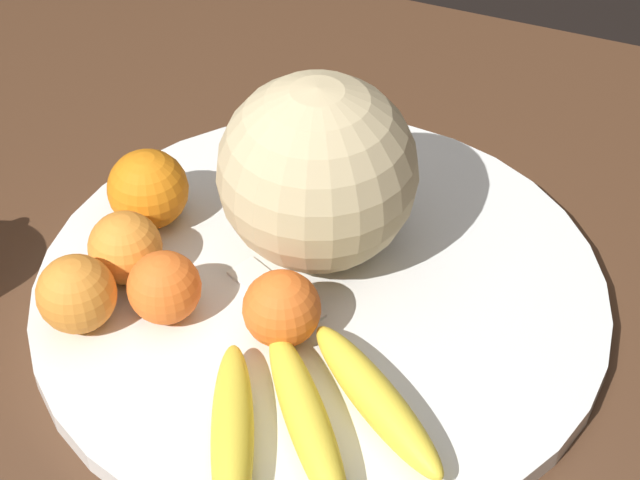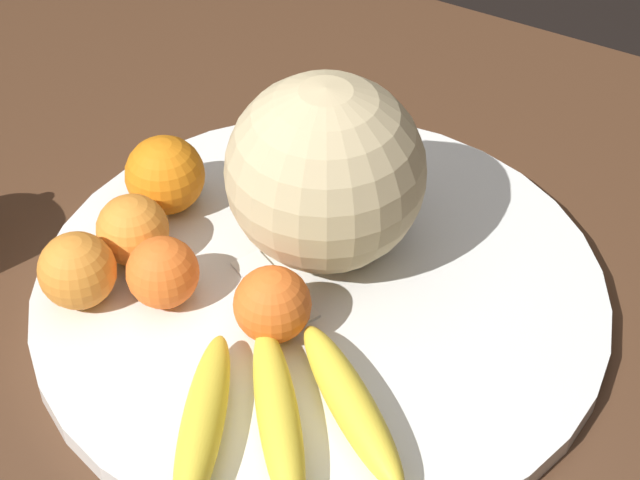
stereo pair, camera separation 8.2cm
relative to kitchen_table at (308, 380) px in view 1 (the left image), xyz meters
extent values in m
cube|color=#4C301E|center=(0.00, 0.00, 0.07)|extent=(1.54, 0.99, 0.04)
cylinder|color=white|center=(-0.01, -0.01, 0.10)|extent=(0.46, 0.46, 0.02)
torus|color=#1E4C56|center=(-0.01, -0.01, 0.10)|extent=(0.46, 0.46, 0.01)
sphere|color=#C6B284|center=(0.01, -0.05, 0.19)|extent=(0.16, 0.16, 0.16)
sphere|color=#473819|center=(0.00, 0.06, 0.12)|extent=(0.02, 0.02, 0.02)
ellipsoid|color=yellow|center=(-0.01, 0.16, 0.12)|extent=(0.09, 0.16, 0.03)
ellipsoid|color=yellow|center=(-0.05, 0.13, 0.12)|extent=(0.13, 0.15, 0.03)
ellipsoid|color=yellow|center=(-0.09, 0.09, 0.12)|extent=(0.14, 0.12, 0.03)
sphere|color=orange|center=(0.09, 0.06, 0.14)|extent=(0.06, 0.06, 0.06)
sphere|color=orange|center=(0.16, -0.03, 0.14)|extent=(0.07, 0.07, 0.07)
sphere|color=orange|center=(0.14, 0.03, 0.14)|extent=(0.06, 0.06, 0.06)
sphere|color=orange|center=(0.15, 0.09, 0.14)|extent=(0.06, 0.06, 0.06)
sphere|color=orange|center=(0.00, 0.05, 0.14)|extent=(0.06, 0.06, 0.06)
cube|color=white|center=(0.02, 0.01, 0.11)|extent=(0.09, 0.06, 0.00)
camera|label=1|loc=(-0.23, 0.55, 0.72)|focal=60.00mm
camera|label=2|loc=(-0.31, 0.52, 0.72)|focal=60.00mm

